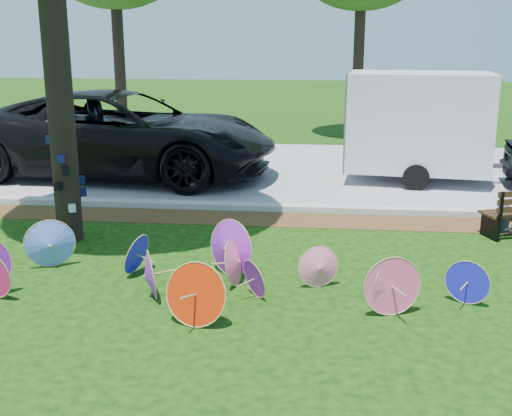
{
  "coord_description": "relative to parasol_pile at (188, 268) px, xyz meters",
  "views": [
    {
      "loc": [
        1.49,
        -7.31,
        3.42
      ],
      "look_at": [
        0.5,
        2.0,
        0.9
      ],
      "focal_mm": 45.0,
      "sensor_mm": 36.0,
      "label": 1
    }
  ],
  "objects": [
    {
      "name": "ground",
      "position": [
        0.29,
        -0.72,
        -0.37
      ],
      "size": [
        90.0,
        90.0,
        0.0
      ],
      "primitive_type": "plane",
      "color": "black",
      "rests_on": "ground"
    },
    {
      "name": "mulch_strip",
      "position": [
        0.29,
        3.78,
        -0.37
      ],
      "size": [
        90.0,
        1.0,
        0.01
      ],
      "primitive_type": "cube",
      "color": "#472D16",
      "rests_on": "ground"
    },
    {
      "name": "curb",
      "position": [
        0.29,
        4.48,
        -0.31
      ],
      "size": [
        90.0,
        0.3,
        0.12
      ],
      "primitive_type": "cube",
      "color": "#B7B5AD",
      "rests_on": "ground"
    },
    {
      "name": "street",
      "position": [
        0.29,
        8.63,
        -0.37
      ],
      "size": [
        90.0,
        8.0,
        0.01
      ],
      "primitive_type": "cube",
      "color": "gray",
      "rests_on": "ground"
    },
    {
      "name": "parasol_pile",
      "position": [
        0.0,
        0.0,
        0.0
      ],
      "size": [
        7.17,
        2.21,
        0.88
      ],
      "color": "purple",
      "rests_on": "ground"
    },
    {
      "name": "black_van",
      "position": [
        -3.2,
        7.36,
        0.69
      ],
      "size": [
        7.96,
        4.32,
        2.12
      ],
      "primitive_type": "imported",
      "rotation": [
        0.0,
        0.0,
        1.46
      ],
      "color": "black",
      "rests_on": "ground"
    },
    {
      "name": "cargo_trailer",
      "position": [
        4.02,
        7.59,
        1.07
      ],
      "size": [
        3.48,
        2.43,
        2.89
      ],
      "primitive_type": "cube",
      "rotation": [
        0.0,
        0.0,
        -0.11
      ],
      "color": "silver",
      "rests_on": "ground"
    },
    {
      "name": "person_left",
      "position": [
        5.05,
        3.37,
        0.14
      ],
      "size": [
        0.38,
        0.26,
        1.02
      ],
      "primitive_type": "imported",
      "rotation": [
        0.0,
        0.0,
        -0.06
      ],
      "color": "#393E4E",
      "rests_on": "ground"
    }
  ]
}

